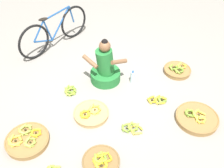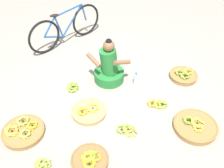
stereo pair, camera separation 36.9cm
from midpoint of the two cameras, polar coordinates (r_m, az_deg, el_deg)
The scene contains 13 objects.
ground_plane at distance 4.36m, azimuth 1.48°, elevation -1.90°, with size 10.00×10.00×0.00m, color gray.
vendor_woman_front at distance 4.43m, azimuth 1.71°, elevation 3.54°, with size 0.66×0.53×0.83m.
bicycle_leaning at distance 5.42m, azimuth -8.12°, elevation 12.10°, with size 1.60×0.66×0.73m.
banana_basket_back_center at distance 3.89m, azimuth -16.32°, elevation -10.01°, with size 0.60×0.60×0.15m.
banana_basket_near_vendor at distance 3.47m, azimuth -1.70°, elevation -16.50°, with size 0.49×0.49×0.16m.
banana_basket_front_right at distance 4.82m, azimuth 17.50°, elevation 1.70°, with size 0.49×0.49×0.15m.
banana_basket_near_bicycle at distance 4.04m, azimuth 20.30°, elevation -8.75°, with size 0.64×0.64×0.16m.
banana_basket_front_left at distance 4.00m, azimuth -2.47°, elevation -6.09°, with size 0.54×0.54×0.14m.
loose_bananas_back_left at distance 4.42m, azimuth -6.24°, elevation -0.84°, with size 0.24×0.27×0.09m.
loose_bananas_mid_right at distance 3.81m, azimuth 6.14°, elevation -10.05°, with size 0.29×0.28×0.09m.
loose_bananas_mid_left at distance 4.22m, azimuth 12.64°, elevation -4.38°, with size 0.30×0.25×0.09m.
loose_bananas_back_right at distance 3.53m, azimuth -12.21°, elevation -17.34°, with size 0.27×0.29×0.09m.
water_bottle at distance 4.47m, azimuth 7.59°, elevation 1.00°, with size 0.07×0.07×0.25m.
Camera 2 is at (-1.07, -2.97, 3.01)m, focal length 41.71 mm.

